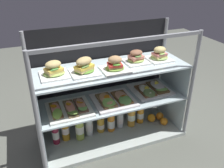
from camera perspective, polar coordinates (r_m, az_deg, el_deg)
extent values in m
cube|color=#565950|center=(2.22, 0.00, -12.49)|extent=(6.00, 6.00, 0.02)
cube|color=#B1BBB5|center=(2.20, 0.00, -11.94)|extent=(1.26, 0.47, 0.03)
cylinder|color=gray|center=(1.65, -17.41, -8.37)|extent=(0.03, 0.03, 0.96)
cylinder|color=gray|center=(2.06, 18.40, -0.95)|extent=(0.03, 0.03, 0.96)
cylinder|color=gray|center=(2.03, -18.69, -1.45)|extent=(0.03, 0.03, 0.96)
cylinder|color=gray|center=(2.38, 11.88, 3.73)|extent=(0.03, 0.03, 0.96)
cube|color=gray|center=(1.57, 3.01, 10.18)|extent=(1.23, 0.02, 0.02)
cube|color=black|center=(2.13, -2.30, 1.94)|extent=(1.19, 0.01, 0.93)
cube|color=silver|center=(1.99, -16.42, -11.27)|extent=(0.01, 0.41, 0.34)
cube|color=silver|center=(2.34, 13.73, -4.66)|extent=(0.01, 0.41, 0.34)
cube|color=silver|center=(1.99, 0.00, -3.83)|extent=(1.21, 0.43, 0.01)
cube|color=silver|center=(1.82, -17.73, -3.33)|extent=(0.01, 0.41, 0.27)
cube|color=silver|center=(2.19, 14.64, 2.46)|extent=(0.01, 0.41, 0.27)
cube|color=silver|center=(1.86, 0.00, 3.74)|extent=(1.21, 0.43, 0.01)
cube|color=white|center=(1.77, -13.61, 2.11)|extent=(0.20, 0.20, 0.01)
ellipsoid|color=#96BD5A|center=(1.76, -13.67, 2.58)|extent=(0.15, 0.13, 0.02)
cube|color=#E1C579|center=(1.76, -13.71, 2.93)|extent=(0.14, 0.12, 0.02)
cube|color=#EFC351|center=(1.75, -13.78, 3.49)|extent=(0.14, 0.13, 0.02)
ellipsoid|color=#529A43|center=(1.71, -13.62, 3.39)|extent=(0.07, 0.05, 0.02)
ellipsoid|color=tan|center=(1.74, -13.91, 4.56)|extent=(0.14, 0.13, 0.05)
cube|color=white|center=(1.78, -6.59, 2.82)|extent=(0.21, 0.21, 0.01)
ellipsoid|color=#54882F|center=(1.77, -6.62, 3.24)|extent=(0.15, 0.13, 0.02)
cube|color=#DABA76|center=(1.76, -6.64, 3.59)|extent=(0.15, 0.13, 0.02)
cube|color=yellow|center=(1.76, -6.67, 4.19)|extent=(0.16, 0.14, 0.02)
ellipsoid|color=olive|center=(1.72, -6.36, 4.16)|extent=(0.08, 0.06, 0.02)
ellipsoid|color=tan|center=(1.74, -6.74, 5.41)|extent=(0.16, 0.14, 0.06)
cube|color=white|center=(1.80, 0.58, 3.43)|extent=(0.20, 0.20, 0.01)
ellipsoid|color=#739E3D|center=(1.80, 0.58, 3.85)|extent=(0.15, 0.13, 0.02)
cube|color=tan|center=(1.79, 0.59, 4.13)|extent=(0.11, 0.10, 0.02)
cube|color=red|center=(1.79, 0.59, 4.64)|extent=(0.11, 0.10, 0.02)
ellipsoid|color=#559730|center=(1.75, 1.07, 4.58)|extent=(0.06, 0.04, 0.01)
ellipsoid|color=#A88054|center=(1.77, 0.59, 5.80)|extent=(0.12, 0.10, 0.06)
cube|color=white|center=(1.96, 5.70, 5.32)|extent=(0.18, 0.18, 0.01)
ellipsoid|color=#99BF5A|center=(1.96, 5.72, 5.75)|extent=(0.14, 0.12, 0.02)
cube|color=#9B6648|center=(1.95, 5.74, 6.04)|extent=(0.12, 0.10, 0.02)
cube|color=#E38B74|center=(1.95, 5.76, 6.55)|extent=(0.12, 0.10, 0.02)
ellipsoid|color=#5C8740|center=(1.91, 6.29, 6.56)|extent=(0.07, 0.04, 0.01)
ellipsoid|color=brown|center=(1.93, 5.80, 7.44)|extent=(0.12, 0.10, 0.05)
cube|color=white|center=(2.05, 11.16, 5.87)|extent=(0.19, 0.19, 0.01)
ellipsoid|color=#8DAF62|center=(2.04, 11.20, 6.26)|extent=(0.15, 0.13, 0.02)
cube|color=#E4CB7C|center=(2.04, 11.23, 6.60)|extent=(0.11, 0.10, 0.02)
cube|color=#CE766D|center=(2.03, 11.28, 7.09)|extent=(0.11, 0.10, 0.02)
ellipsoid|color=#97BC5C|center=(2.00, 11.89, 7.05)|extent=(0.06, 0.04, 0.01)
ellipsoid|color=tan|center=(2.02, 11.37, 8.02)|extent=(0.11, 0.10, 0.05)
cube|color=white|center=(1.87, -10.17, -6.01)|extent=(0.33, 0.31, 0.02)
cube|color=brown|center=(1.86, -13.26, -6.10)|extent=(0.08, 0.23, 0.01)
ellipsoid|color=#95CA4B|center=(1.80, -12.93, -6.91)|extent=(0.09, 0.13, 0.03)
ellipsoid|color=pink|center=(1.85, -13.30, -5.76)|extent=(0.06, 0.18, 0.01)
cylinder|color=orange|center=(1.87, -13.77, -5.20)|extent=(0.06, 0.06, 0.02)
cube|color=brown|center=(1.85, -9.90, -5.81)|extent=(0.08, 0.24, 0.01)
ellipsoid|color=olive|center=(1.79, -9.41, -6.67)|extent=(0.10, 0.14, 0.05)
ellipsoid|color=#F2947D|center=(1.85, -9.93, -5.44)|extent=(0.06, 0.19, 0.01)
cylinder|color=orange|center=(1.87, -10.35, -4.71)|extent=(0.04, 0.04, 0.02)
cube|color=brown|center=(1.88, -7.50, -5.04)|extent=(0.08, 0.21, 0.01)
ellipsoid|color=#78B556|center=(1.83, -7.02, -5.69)|extent=(0.08, 0.11, 0.04)
ellipsoid|color=#E39B7A|center=(1.88, -7.53, -4.65)|extent=(0.06, 0.17, 0.02)
cylinder|color=orange|center=(1.87, -7.69, -4.32)|extent=(0.07, 0.07, 0.02)
cube|color=white|center=(1.96, 0.43, -3.92)|extent=(0.33, 0.31, 0.02)
cube|color=brown|center=(1.93, -1.42, -3.92)|extent=(0.11, 0.23, 0.01)
ellipsoid|color=#91C958|center=(1.86, -0.68, -4.61)|extent=(0.12, 0.13, 0.05)
ellipsoid|color=#E7AA78|center=(1.92, -1.43, -3.50)|extent=(0.10, 0.19, 0.02)
cylinder|color=orange|center=(1.91, -1.28, -3.16)|extent=(0.06, 0.06, 0.03)
cube|color=brown|center=(1.97, 2.34, -3.23)|extent=(0.11, 0.22, 0.01)
ellipsoid|color=#6FA955|center=(1.91, 3.16, -3.86)|extent=(0.13, 0.14, 0.04)
ellipsoid|color=#E3A07E|center=(1.96, 2.35, -2.92)|extent=(0.10, 0.18, 0.01)
cylinder|color=orange|center=(1.95, 2.58, -2.81)|extent=(0.06, 0.05, 0.02)
cube|color=white|center=(2.15, 9.06, -1.29)|extent=(0.33, 0.31, 0.01)
cube|color=brown|center=(2.10, 8.02, -1.62)|extent=(0.11, 0.22, 0.01)
ellipsoid|color=olive|center=(2.04, 8.91, -2.13)|extent=(0.11, 0.12, 0.04)
ellipsoid|color=silver|center=(2.09, 8.04, -1.26)|extent=(0.10, 0.17, 0.02)
cylinder|color=yellow|center=(2.08, 8.31, -0.99)|extent=(0.05, 0.05, 0.02)
cube|color=brown|center=(2.17, 10.79, -0.73)|extent=(0.11, 0.23, 0.02)
ellipsoid|color=#8BC25C|center=(2.12, 11.79, -1.22)|extent=(0.10, 0.12, 0.05)
ellipsoid|color=silver|center=(2.16, 10.83, -0.32)|extent=(0.10, 0.18, 0.02)
cylinder|color=yellow|center=(2.17, 10.61, 0.17)|extent=(0.04, 0.04, 0.02)
cylinder|color=maroon|center=(2.08, -13.34, -11.56)|extent=(0.06, 0.06, 0.18)
cylinder|color=white|center=(2.09, -13.32, -11.70)|extent=(0.06, 0.06, 0.07)
cylinder|color=#97284A|center=(2.02, -13.68, -9.12)|extent=(0.03, 0.03, 0.04)
cylinder|color=#2C76B5|center=(2.00, -13.75, -8.55)|extent=(0.03, 0.03, 0.01)
cylinder|color=gold|center=(2.10, -11.07, -10.81)|extent=(0.06, 0.06, 0.19)
cylinder|color=white|center=(2.10, -11.08, -10.72)|extent=(0.07, 0.07, 0.06)
cylinder|color=gold|center=(2.04, -11.35, -8.32)|extent=(0.03, 0.03, 0.03)
cylinder|color=white|center=(2.02, -11.42, -7.74)|extent=(0.03, 0.03, 0.02)
cylinder|color=#B4CE52|center=(2.10, -7.70, -10.78)|extent=(0.07, 0.07, 0.18)
cylinder|color=silver|center=(2.09, -7.72, -10.62)|extent=(0.07, 0.07, 0.07)
cylinder|color=#BBD847|center=(2.03, -7.89, -8.36)|extent=(0.03, 0.03, 0.03)
cylinder|color=#3069B2|center=(2.02, -7.94, -7.80)|extent=(0.04, 0.04, 0.01)
cylinder|color=white|center=(2.13, -5.51, -9.85)|extent=(0.06, 0.06, 0.19)
cylinder|color=white|center=(2.14, -5.50, -10.07)|extent=(0.06, 0.06, 0.07)
cylinder|color=silver|center=(2.06, -5.65, -7.34)|extent=(0.04, 0.04, 0.04)
cylinder|color=black|center=(2.05, -5.68, -6.72)|extent=(0.04, 0.04, 0.01)
cylinder|color=gold|center=(2.17, -2.73, -9.64)|extent=(0.07, 0.07, 0.14)
cylinder|color=white|center=(2.18, -2.72, -9.90)|extent=(0.07, 0.07, 0.04)
cylinder|color=gold|center=(2.12, -2.78, -7.58)|extent=(0.04, 0.04, 0.05)
cylinder|color=white|center=(2.10, -2.80, -6.88)|extent=(0.04, 0.04, 0.01)
cylinder|color=orange|center=(2.17, -0.23, -8.93)|extent=(0.06, 0.06, 0.19)
cylinder|color=white|center=(2.18, -0.23, -9.42)|extent=(0.07, 0.07, 0.08)
cylinder|color=orange|center=(2.11, -0.23, -6.52)|extent=(0.04, 0.04, 0.03)
cylinder|color=black|center=(2.09, -0.23, -5.99)|extent=(0.04, 0.04, 0.01)
cylinder|color=white|center=(2.22, 1.93, -8.62)|extent=(0.06, 0.06, 0.14)
cylinder|color=white|center=(2.22, 1.93, -8.66)|extent=(0.06, 0.06, 0.05)
cylinder|color=white|center=(2.17, 1.97, -6.58)|extent=(0.03, 0.03, 0.05)
cylinder|color=gold|center=(2.15, 1.98, -5.95)|extent=(0.04, 0.04, 0.01)
cylinder|color=gold|center=(2.24, 4.65, -7.86)|extent=(0.07, 0.07, 0.18)
cylinder|color=silver|center=(2.24, 4.65, -7.81)|extent=(0.07, 0.07, 0.06)
cylinder|color=gold|center=(2.18, 4.76, -5.51)|extent=(0.04, 0.04, 0.04)
cylinder|color=silver|center=(2.16, 4.78, -4.97)|extent=(0.04, 0.04, 0.01)
cylinder|color=orange|center=(2.29, 6.77, -7.19)|extent=(0.06, 0.06, 0.17)
cylinder|color=white|center=(2.29, 6.76, -7.36)|extent=(0.07, 0.07, 0.06)
cylinder|color=orange|center=(2.23, 6.92, -4.86)|extent=(0.03, 0.03, 0.05)
cylinder|color=silver|center=(2.21, 6.97, -4.20)|extent=(0.04, 0.04, 0.01)
sphere|color=orange|center=(2.34, 9.42, -7.98)|extent=(0.08, 0.08, 0.08)
sphere|color=orange|center=(2.32, 12.33, -8.72)|extent=(0.07, 0.07, 0.07)
sphere|color=orange|center=(2.38, 11.33, -7.50)|extent=(0.07, 0.07, 0.07)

